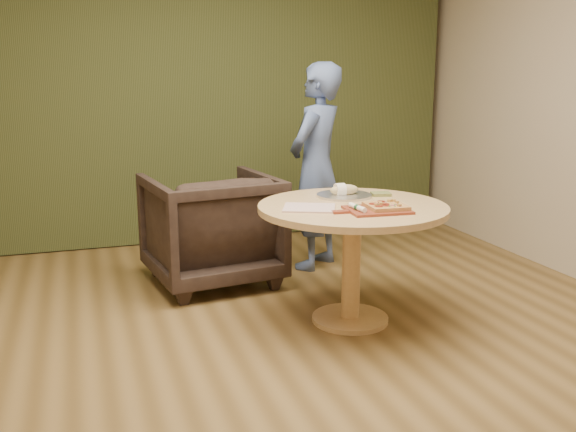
% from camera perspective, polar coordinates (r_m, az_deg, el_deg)
% --- Properties ---
extents(room_shell, '(5.04, 6.04, 2.84)m').
position_cam_1_polar(room_shell, '(3.07, 1.37, 10.08)').
color(room_shell, brown).
rests_on(room_shell, ground).
extents(curtain, '(4.80, 0.14, 2.78)m').
position_cam_1_polar(curtain, '(5.88, -8.39, 11.30)').
color(curtain, '#2F3618').
rests_on(curtain, ground).
extents(pedestal_table, '(1.15, 1.15, 0.75)m').
position_cam_1_polar(pedestal_table, '(3.94, 5.72, -1.00)').
color(pedestal_table, tan).
rests_on(pedestal_table, ground).
extents(pizza_paddle, '(0.46, 0.31, 0.01)m').
position_cam_1_polar(pizza_paddle, '(3.74, 7.79, 0.53)').
color(pizza_paddle, brown).
rests_on(pizza_paddle, pedestal_table).
extents(flatbread_pizza, '(0.24, 0.24, 0.04)m').
position_cam_1_polar(flatbread_pizza, '(3.76, 8.69, 0.89)').
color(flatbread_pizza, tan).
rests_on(flatbread_pizza, pizza_paddle).
extents(cutlery_roll, '(0.04, 0.20, 0.03)m').
position_cam_1_polar(cutlery_roll, '(3.69, 6.19, 0.76)').
color(cutlery_roll, white).
rests_on(cutlery_roll, pizza_paddle).
extents(newspaper, '(0.37, 0.35, 0.01)m').
position_cam_1_polar(newspaper, '(3.78, 1.91, 0.73)').
color(newspaper, white).
rests_on(newspaper, pedestal_table).
extents(serving_tray, '(0.36, 0.36, 0.02)m').
position_cam_1_polar(serving_tray, '(4.15, 5.01, 1.84)').
color(serving_tray, silver).
rests_on(serving_tray, pedestal_table).
extents(bread_roll, '(0.19, 0.09, 0.09)m').
position_cam_1_polar(bread_roll, '(4.14, 4.91, 2.32)').
color(bread_roll, '#CCB77C').
rests_on(bread_roll, serving_tray).
extents(green_packet, '(0.14, 0.12, 0.02)m').
position_cam_1_polar(green_packet, '(4.21, 8.26, 1.95)').
color(green_packet, '#525B29').
rests_on(green_packet, pedestal_table).
extents(armchair, '(0.98, 0.93, 0.90)m').
position_cam_1_polar(armchair, '(4.73, -6.85, -0.62)').
color(armchair, black).
rests_on(armchair, ground).
extents(person_standing, '(0.70, 0.68, 1.61)m').
position_cam_1_polar(person_standing, '(5.03, 2.53, 4.36)').
color(person_standing, '#4F6397').
rests_on(person_standing, ground).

